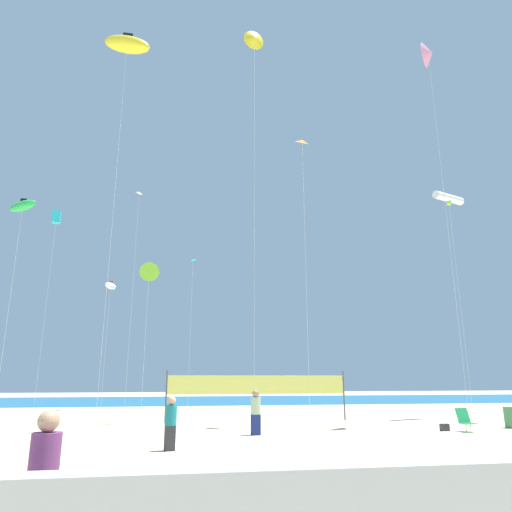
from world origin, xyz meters
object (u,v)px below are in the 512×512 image
Objects in this scene: kite_lime_delta at (149,273)px; kite_white_inflatable at (111,286)px; toddler_figure at (88,507)px; kite_white_diamond at (139,205)px; beachgoer_sage_shirt at (256,411)px; kite_cyan_diamond at (193,265)px; trash_barrel at (511,417)px; beachgoer_teal_shirt at (171,421)px; beach_handbag at (445,427)px; kite_cyan_box at (56,218)px; kite_yellow_inflatable at (127,45)px; mother_figure at (43,474)px; kite_pink_delta at (428,54)px; kite_orange_diamond at (303,146)px; kite_white_tube at (448,199)px; kite_yellow_delta at (255,40)px; kite_green_inflatable at (23,206)px; folding_beach_chair at (465,419)px; volleyball_net at (258,386)px.

kite_white_inflatable reaches higher than kite_lime_delta.
toddler_figure is 27.29m from kite_white_diamond.
kite_cyan_diamond is (-2.04, 16.08, 9.39)m from beachgoer_sage_shirt.
beachgoer_teal_shirt is at bearing -164.22° from trash_barrel.
beach_handbag is at bearing -43.63° from beachgoer_sage_shirt.
toddler_figure is 0.06× the size of kite_cyan_box.
beachgoer_teal_shirt is 0.08× the size of kite_yellow_inflatable.
kite_pink_delta is (14.48, 12.95, 18.22)m from mother_figure.
kite_orange_diamond reaches higher than kite_cyan_box.
kite_yellow_delta reaches higher than kite_white_tube.
kite_green_inflatable is at bearing 105.69° from beachgoer_sage_shirt.
trash_barrel reaches higher than toddler_figure.
folding_beach_chair is (8.39, -0.26, -0.40)m from beachgoer_sage_shirt.
kite_lime_delta is 0.78× the size of kite_cyan_diamond.
folding_beach_chair is at bearing -19.15° from kite_green_inflatable.
kite_white_inflatable is (-4.70, 19.27, 7.61)m from beachgoer_teal_shirt.
kite_orange_diamond is 1.11× the size of kite_white_tube.
kite_white_tube is (11.50, -0.24, 10.72)m from volleyball_net.
kite_yellow_delta is 1.55× the size of kite_white_diamond.
kite_white_diamond is at bearing 131.68° from kite_orange_diamond.
trash_barrel is at bearing 21.59° from folding_beach_chair.
kite_cyan_diamond is at bearing 110.39° from kite_orange_diamond.
trash_barrel is 0.10× the size of kite_lime_delta.
kite_white_tube reaches higher than kite_white_inflatable.
kite_lime_delta is at bearing -67.09° from kite_white_inflatable.
beachgoer_teal_shirt is (-3.12, -3.37, -0.05)m from beachgoer_sage_shirt.
kite_cyan_box is 14.77m from kite_yellow_inflatable.
kite_lime_delta is (-1.61, 11.95, 7.08)m from beachgoer_teal_shirt.
beachgoer_sage_shirt is 11.16m from trash_barrel.
trash_barrel is 0.06× the size of kite_white_diamond.
beachgoer_sage_shirt is 18.90m from kite_white_diamond.
mother_figure is 20.37m from kite_orange_diamond.
kite_cyan_box is 6.61m from kite_white_diamond.
kite_yellow_inflatable is (-13.85, 2.98, 18.47)m from beach_handbag.
beach_handbag is at bearing -42.87° from kite_white_diamond.
volleyball_net reaches higher than beachgoer_teal_shirt.
beachgoer_sage_shirt is at bearing -63.82° from kite_white_inflatable.
beach_handbag is at bearing -45.65° from kite_white_inflatable.
kite_yellow_delta is at bearing 157.22° from kite_pink_delta.
kite_white_diamond reaches higher than folding_beach_chair.
trash_barrel is (15.22, 11.82, -0.01)m from toddler_figure.
beach_handbag is 16.92m from kite_lime_delta.
mother_figure is at bearing -89.79° from kite_lime_delta.
toddler_figure is at bearing -154.22° from beachgoer_sage_shirt.
folding_beach_chair is 0.10× the size of kite_lime_delta.
kite_yellow_delta is 13.00m from kite_white_diamond.
kite_white_tube reaches higher than kite_cyan_diamond.
toddler_figure is at bearing -67.94° from kite_green_inflatable.
kite_white_inflatable is (-17.65, 14.24, -10.67)m from kite_pink_delta.
kite_yellow_inflatable is (-2.09, 14.21, 18.17)m from toddler_figure.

